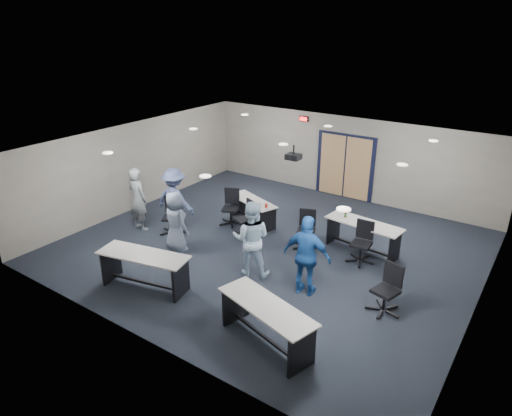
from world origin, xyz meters
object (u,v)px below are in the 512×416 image
Objects in this scene: table_back_right at (363,231)px; person_gray at (138,199)px; chair_back_a at (231,207)px; chair_back_c at (306,230)px; person_lightblue at (251,239)px; person_back at (175,200)px; chair_loose_right at (386,290)px; chair_back_d at (361,243)px; table_front_right at (266,318)px; person_plaid at (176,222)px; chair_loose_left at (171,216)px; person_navy at (307,256)px; chair_back_b at (244,218)px; table_front_left at (144,265)px; table_back_left at (253,207)px.

person_gray is at bearing -151.67° from table_back_right.
chair_back_a is 1.02× the size of chair_back_c.
chair_back_a is at bearing 156.92° from chair_back_c.
person_lightblue is 3.21m from person_back.
person_lightblue is at bearing -158.86° from chair_loose_right.
table_back_right is at bearing 104.77° from chair_back_d.
person_plaid is (-3.92, 1.76, 0.23)m from table_front_right.
table_front_right is 1.18× the size of person_back.
table_front_right is at bearing -70.82° from chair_back_a.
person_back reaches higher than chair_loose_left.
table_front_right is at bearing 146.30° from person_back.
person_plaid is 0.88× the size of person_navy.
table_front_right is 2.07× the size of chair_back_a.
table_back_right is 2.65m from chair_loose_right.
chair_back_b is 1.96m from person_plaid.
table_front_left is 1.34× the size of person_plaid.
table_front_right is 2.63m from chair_loose_right.
chair_loose_right is (1.44, 2.21, -0.05)m from table_front_right.
table_back_right is at bearing -101.21° from person_navy.
person_plaid is at bearing -92.30° from chair_back_b.
table_front_left is 3.19m from person_gray.
person_back reaches higher than table_front_right.
person_navy is at bearing 18.33° from table_front_left.
chair_back_a is at bearing -134.95° from person_back.
table_back_right is at bearing -164.27° from person_back.
person_gray reaches higher than table_back_left.
table_front_left is at bearing 144.47° from person_gray.
table_back_left is 1.00× the size of person_gray.
table_front_right is 4.30m from person_plaid.
person_gray reaches higher than chair_back_a.
table_front_right is 2.55m from person_lightblue.
chair_back_c is 0.98× the size of chair_loose_right.
table_front_right is 1.18× the size of person_gray.
person_gray reaches higher than chair_loose_right.
chair_back_d is at bearing -170.95° from person_back.
person_gray is (-5.92, -1.76, 0.39)m from chair_back_d.
chair_back_d reaches higher than table_front_left.
chair_back_b is (0.75, -0.38, -0.02)m from chair_back_a.
person_lightblue is (-1.89, -1.98, 0.39)m from chair_back_d.
chair_back_c is 3.36m from person_plaid.
chair_back_c is at bearing -27.13° from chair_back_a.
chair_back_b is at bearing -107.92° from person_plaid.
chair_back_d is (3.53, -0.42, 0.04)m from table_back_left.
table_front_left is 3.27m from table_front_right.
table_back_left is at bearing 169.35° from chair_back_d.
person_back reaches higher than chair_back_d.
table_front_right is 5.33m from chair_loose_left.
person_lightblue is (1.61, 1.83, 0.34)m from table_front_left.
chair_back_a reaches higher than chair_back_c.
person_plaid is at bearing 171.35° from table_front_right.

